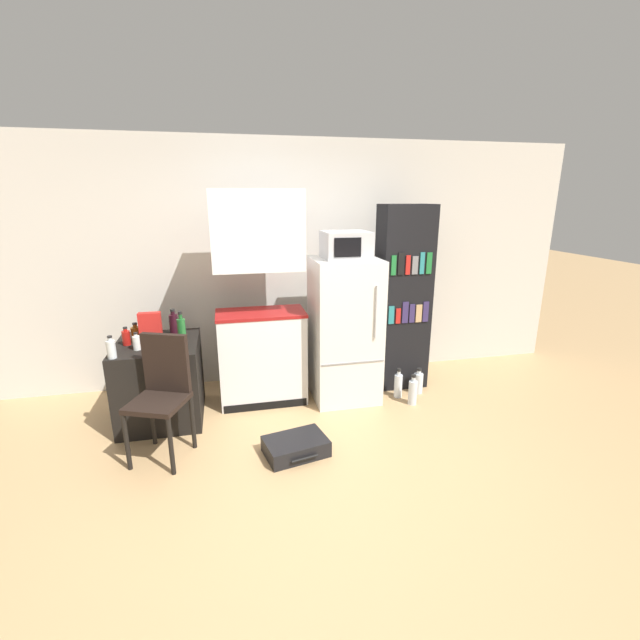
{
  "coord_description": "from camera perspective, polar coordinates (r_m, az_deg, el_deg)",
  "views": [
    {
      "loc": [
        -0.62,
        -2.72,
        2.04
      ],
      "look_at": [
        0.18,
        0.85,
        0.98
      ],
      "focal_mm": 24.0,
      "sensor_mm": 36.0,
      "label": 1
    }
  ],
  "objects": [
    {
      "name": "ground_plane",
      "position": [
        3.46,
        0.25,
        -19.99
      ],
      "size": [
        24.0,
        24.0,
        0.0
      ],
      "primitive_type": "plane",
      "color": "tan"
    },
    {
      "name": "wall_back",
      "position": [
        4.85,
        -2.7,
        7.59
      ],
      "size": [
        6.4,
        0.1,
        2.64
      ],
      "color": "beige",
      "rests_on": "ground_plane"
    },
    {
      "name": "side_table",
      "position": [
        4.32,
        -20.47,
        -7.59
      ],
      "size": [
        0.73,
        0.79,
        0.76
      ],
      "color": "black",
      "rests_on": "ground_plane"
    },
    {
      "name": "kitchen_hutch",
      "position": [
        4.24,
        -7.96,
        1.49
      ],
      "size": [
        0.87,
        0.47,
        2.11
      ],
      "color": "white",
      "rests_on": "ground_plane"
    },
    {
      "name": "refrigerator",
      "position": [
        4.37,
        3.27,
        -1.33
      ],
      "size": [
        0.65,
        0.66,
        1.46
      ],
      "color": "silver",
      "rests_on": "ground_plane"
    },
    {
      "name": "microwave",
      "position": [
        4.19,
        3.46,
        9.96
      ],
      "size": [
        0.44,
        0.41,
        0.26
      ],
      "color": "#B7B7BC",
      "rests_on": "refrigerator"
    },
    {
      "name": "bookshelf",
      "position": [
        4.67,
        10.97,
        2.78
      ],
      "size": [
        0.55,
        0.34,
        1.97
      ],
      "color": "black",
      "rests_on": "ground_plane"
    },
    {
      "name": "bottle_milk_white",
      "position": [
        4.04,
        -23.26,
        -2.77
      ],
      "size": [
        0.06,
        0.06,
        0.16
      ],
      "color": "white",
      "rests_on": "side_table"
    },
    {
      "name": "bottle_green_tall",
      "position": [
        3.99,
        -17.95,
        -1.46
      ],
      "size": [
        0.07,
        0.07,
        0.32
      ],
      "color": "#1E6028",
      "rests_on": "side_table"
    },
    {
      "name": "bottle_clear_short",
      "position": [
        3.91,
        -26.07,
        -3.47
      ],
      "size": [
        0.07,
        0.07,
        0.19
      ],
      "color": "silver",
      "rests_on": "side_table"
    },
    {
      "name": "bottle_ketchup_red",
      "position": [
        4.21,
        -24.43,
        -2.13
      ],
      "size": [
        0.07,
        0.07,
        0.17
      ],
      "color": "#AD1914",
      "rests_on": "side_table"
    },
    {
      "name": "bottle_amber_beer",
      "position": [
        4.23,
        -23.33,
        -1.77
      ],
      "size": [
        0.08,
        0.08,
        0.19
      ],
      "color": "brown",
      "rests_on": "side_table"
    },
    {
      "name": "bottle_wine_dark",
      "position": [
        4.33,
        -18.92,
        -0.51
      ],
      "size": [
        0.08,
        0.08,
        0.26
      ],
      "color": "black",
      "rests_on": "side_table"
    },
    {
      "name": "cereal_box",
      "position": [
        4.1,
        -21.65,
        -1.11
      ],
      "size": [
        0.19,
        0.07,
        0.3
      ],
      "color": "red",
      "rests_on": "side_table"
    },
    {
      "name": "chair",
      "position": [
        3.66,
        -20.26,
        -8.26
      ],
      "size": [
        0.52,
        0.52,
        1.0
      ],
      "rotation": [
        0.0,
        0.0,
        -0.39
      ],
      "color": "black",
      "rests_on": "ground_plane"
    },
    {
      "name": "suitcase_large_flat",
      "position": [
        3.66,
        -3.24,
        -16.47
      ],
      "size": [
        0.56,
        0.44,
        0.13
      ],
      "rotation": [
        0.0,
        0.0,
        0.21
      ],
      "color": "black",
      "rests_on": "ground_plane"
    },
    {
      "name": "water_bottle_front",
      "position": [
        4.62,
        10.39,
        -8.53
      ],
      "size": [
        0.08,
        0.08,
        0.32
      ],
      "color": "silver",
      "rests_on": "ground_plane"
    },
    {
      "name": "water_bottle_middle",
      "position": [
        4.75,
        12.96,
        -8.13
      ],
      "size": [
        0.1,
        0.1,
        0.28
      ],
      "color": "silver",
      "rests_on": "ground_plane"
    },
    {
      "name": "water_bottle_back",
      "position": [
        4.5,
        12.26,
        -9.32
      ],
      "size": [
        0.09,
        0.09,
        0.32
      ],
      "color": "silver",
      "rests_on": "ground_plane"
    }
  ]
}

